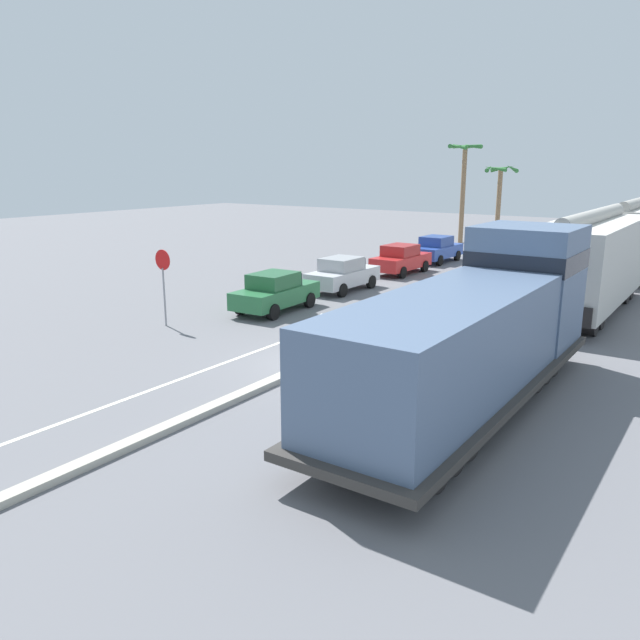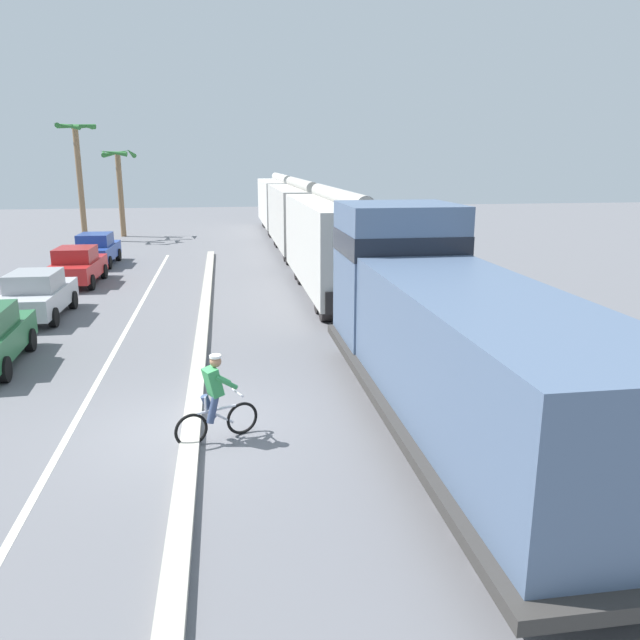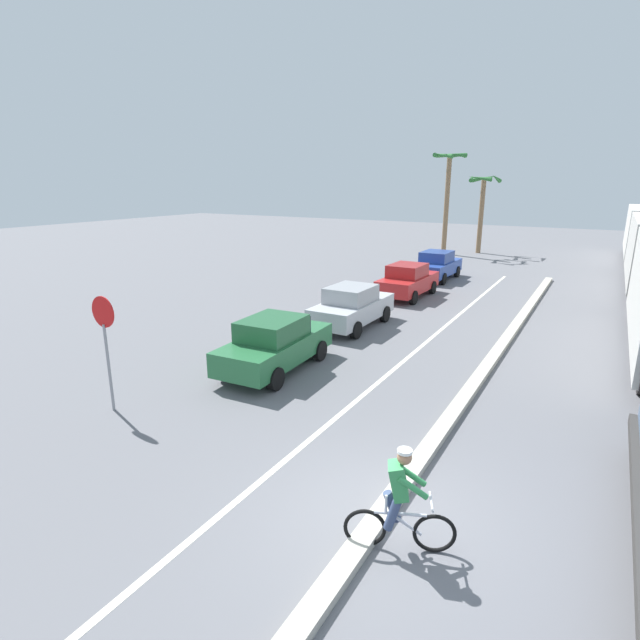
{
  "view_description": "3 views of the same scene",
  "coord_description": "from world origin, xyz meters",
  "px_view_note": "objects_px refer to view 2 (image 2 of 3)",
  "views": [
    {
      "loc": [
        10.36,
        -14.97,
        5.89
      ],
      "look_at": [
        -0.16,
        0.26,
        1.28
      ],
      "focal_mm": 35.0,
      "sensor_mm": 36.0,
      "label": 1
    },
    {
      "loc": [
        0.79,
        -11.8,
        5.27
      ],
      "look_at": [
        2.92,
        2.11,
        1.62
      ],
      "focal_mm": 35.0,
      "sensor_mm": 36.0,
      "label": 2
    },
    {
      "loc": [
        2.7,
        -6.73,
        5.47
      ],
      "look_at": [
        -4.8,
        6.23,
        1.28
      ],
      "focal_mm": 28.0,
      "sensor_mm": 36.0,
      "label": 3
    }
  ],
  "objects_px": {
    "hopper_car_trailing": "(282,203)",
    "parked_car_blue": "(96,249)",
    "parked_car_red": "(77,266)",
    "cyclist": "(215,401)",
    "hopper_car_lead": "(337,244)",
    "palm_tree_far": "(78,153)",
    "palm_tree_near": "(118,174)",
    "hopper_car_middle": "(301,217)",
    "parked_car_silver": "(37,295)",
    "locomotive": "(444,337)"
  },
  "relations": [
    {
      "from": "cyclist",
      "to": "palm_tree_far",
      "type": "xyz_separation_m",
      "value": [
        -8.82,
        32.02,
        4.78
      ]
    },
    {
      "from": "hopper_car_middle",
      "to": "palm_tree_far",
      "type": "distance_m",
      "value": 15.99
    },
    {
      "from": "locomotive",
      "to": "parked_car_red",
      "type": "distance_m",
      "value": 19.38
    },
    {
      "from": "parked_car_red",
      "to": "locomotive",
      "type": "bearing_deg",
      "value": -56.82
    },
    {
      "from": "locomotive",
      "to": "hopper_car_trailing",
      "type": "relative_size",
      "value": 1.1
    },
    {
      "from": "locomotive",
      "to": "hopper_car_lead",
      "type": "relative_size",
      "value": 1.1
    },
    {
      "from": "locomotive",
      "to": "parked_car_silver",
      "type": "height_order",
      "value": "locomotive"
    },
    {
      "from": "hopper_car_lead",
      "to": "palm_tree_far",
      "type": "height_order",
      "value": "palm_tree_far"
    },
    {
      "from": "hopper_car_trailing",
      "to": "hopper_car_lead",
      "type": "bearing_deg",
      "value": -90.0
    },
    {
      "from": "parked_car_red",
      "to": "hopper_car_middle",
      "type": "bearing_deg",
      "value": 35.5
    },
    {
      "from": "parked_car_red",
      "to": "cyclist",
      "type": "bearing_deg",
      "value": -69.99
    },
    {
      "from": "hopper_car_lead",
      "to": "cyclist",
      "type": "height_order",
      "value": "hopper_car_lead"
    },
    {
      "from": "hopper_car_middle",
      "to": "parked_car_blue",
      "type": "bearing_deg",
      "value": -167.2
    },
    {
      "from": "parked_car_red",
      "to": "palm_tree_near",
      "type": "relative_size",
      "value": 0.71
    },
    {
      "from": "parked_car_silver",
      "to": "parked_car_blue",
      "type": "height_order",
      "value": "same"
    },
    {
      "from": "palm_tree_far",
      "to": "parked_car_silver",
      "type": "bearing_deg",
      "value": -82.63
    },
    {
      "from": "locomotive",
      "to": "parked_car_silver",
      "type": "xyz_separation_m",
      "value": [
        -10.63,
        10.24,
        -0.98
      ]
    },
    {
      "from": "hopper_car_lead",
      "to": "palm_tree_far",
      "type": "relative_size",
      "value": 1.4
    },
    {
      "from": "parked_car_red",
      "to": "cyclist",
      "type": "relative_size",
      "value": 2.47
    },
    {
      "from": "hopper_car_trailing",
      "to": "palm_tree_far",
      "type": "distance_m",
      "value": 14.33
    },
    {
      "from": "locomotive",
      "to": "palm_tree_far",
      "type": "xyz_separation_m",
      "value": [
        -13.41,
        31.72,
        3.8
      ]
    },
    {
      "from": "hopper_car_lead",
      "to": "palm_tree_far",
      "type": "xyz_separation_m",
      "value": [
        -13.41,
        19.57,
        3.52
      ]
    },
    {
      "from": "locomotive",
      "to": "palm_tree_far",
      "type": "distance_m",
      "value": 34.65
    },
    {
      "from": "parked_car_red",
      "to": "palm_tree_far",
      "type": "bearing_deg",
      "value": 100.27
    },
    {
      "from": "parked_car_red",
      "to": "palm_tree_near",
      "type": "bearing_deg",
      "value": 92.27
    },
    {
      "from": "parked_car_red",
      "to": "palm_tree_near",
      "type": "height_order",
      "value": "palm_tree_near"
    },
    {
      "from": "hopper_car_trailing",
      "to": "palm_tree_near",
      "type": "relative_size",
      "value": 1.76
    },
    {
      "from": "hopper_car_lead",
      "to": "hopper_car_trailing",
      "type": "relative_size",
      "value": 1.0
    },
    {
      "from": "parked_car_red",
      "to": "palm_tree_far",
      "type": "distance_m",
      "value": 16.49
    },
    {
      "from": "hopper_car_lead",
      "to": "hopper_car_trailing",
      "type": "distance_m",
      "value": 23.2
    },
    {
      "from": "parked_car_red",
      "to": "hopper_car_trailing",
      "type": "bearing_deg",
      "value": 61.06
    },
    {
      "from": "parked_car_red",
      "to": "palm_tree_far",
      "type": "height_order",
      "value": "palm_tree_far"
    },
    {
      "from": "hopper_car_trailing",
      "to": "cyclist",
      "type": "distance_m",
      "value": 35.97
    },
    {
      "from": "hopper_car_trailing",
      "to": "palm_tree_near",
      "type": "xyz_separation_m",
      "value": [
        -11.28,
        -1.71,
        2.17
      ]
    },
    {
      "from": "hopper_car_middle",
      "to": "hopper_car_trailing",
      "type": "height_order",
      "value": "same"
    },
    {
      "from": "cyclist",
      "to": "parked_car_silver",
      "type": "bearing_deg",
      "value": 119.84
    },
    {
      "from": "hopper_car_trailing",
      "to": "locomotive",
      "type": "bearing_deg",
      "value": -90.0
    },
    {
      "from": "hopper_car_lead",
      "to": "parked_car_blue",
      "type": "height_order",
      "value": "hopper_car_lead"
    },
    {
      "from": "locomotive",
      "to": "hopper_car_middle",
      "type": "relative_size",
      "value": 1.1
    },
    {
      "from": "hopper_car_lead",
      "to": "cyclist",
      "type": "bearing_deg",
      "value": -110.22
    },
    {
      "from": "locomotive",
      "to": "cyclist",
      "type": "relative_size",
      "value": 6.77
    },
    {
      "from": "palm_tree_near",
      "to": "palm_tree_far",
      "type": "height_order",
      "value": "palm_tree_far"
    },
    {
      "from": "parked_car_blue",
      "to": "cyclist",
      "type": "xyz_separation_m",
      "value": [
        6.16,
        -21.61,
        0.0
      ]
    },
    {
      "from": "hopper_car_lead",
      "to": "parked_car_red",
      "type": "distance_m",
      "value": 11.41
    },
    {
      "from": "hopper_car_middle",
      "to": "cyclist",
      "type": "xyz_separation_m",
      "value": [
        -4.59,
        -24.05,
        -1.26
      ]
    },
    {
      "from": "palm_tree_near",
      "to": "hopper_car_lead",
      "type": "bearing_deg",
      "value": -62.29
    },
    {
      "from": "parked_car_silver",
      "to": "cyclist",
      "type": "bearing_deg",
      "value": -60.16
    },
    {
      "from": "hopper_car_trailing",
      "to": "parked_car_blue",
      "type": "xyz_separation_m",
      "value": [
        -10.74,
        -14.04,
        -1.26
      ]
    },
    {
      "from": "hopper_car_lead",
      "to": "palm_tree_near",
      "type": "height_order",
      "value": "palm_tree_near"
    },
    {
      "from": "locomotive",
      "to": "hopper_car_middle",
      "type": "xyz_separation_m",
      "value": [
        0.0,
        23.76,
        0.28
      ]
    }
  ]
}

